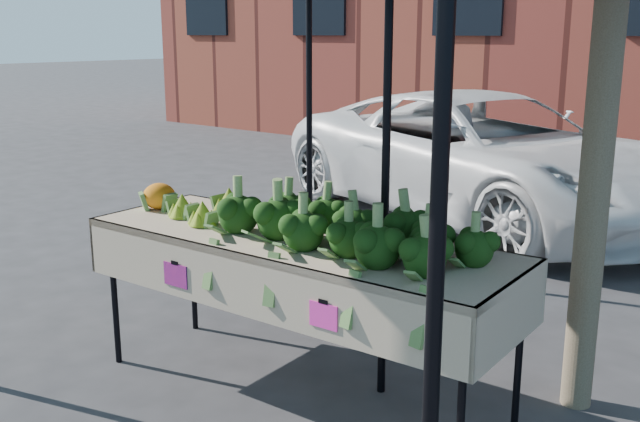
# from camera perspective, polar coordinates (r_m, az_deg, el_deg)

# --- Properties ---
(ground) EXTENTS (90.00, 90.00, 0.00)m
(ground) POSITION_cam_1_polar(r_m,az_deg,el_deg) (3.91, -0.39, -15.90)
(ground) COLOR #2B2B2E
(table) EXTENTS (2.44, 0.92, 0.90)m
(table) POSITION_cam_1_polar(r_m,az_deg,el_deg) (3.96, -1.85, -8.29)
(table) COLOR #B8A68F
(table) RESTS_ON ground
(canopy) EXTENTS (3.16, 3.16, 2.74)m
(canopy) POSITION_cam_1_polar(r_m,az_deg,el_deg) (4.03, 1.69, 5.66)
(canopy) COLOR black
(canopy) RESTS_ON ground
(broccoli_heap) EXTENTS (1.48, 0.58, 0.27)m
(broccoli_heap) POSITION_cam_1_polar(r_m,az_deg,el_deg) (3.60, 2.25, -0.77)
(broccoli_heap) COLOR black
(broccoli_heap) RESTS_ON table
(romanesco_cluster) EXTENTS (0.44, 0.48, 0.21)m
(romanesco_cluster) POSITION_cam_1_polar(r_m,az_deg,el_deg) (4.23, -8.85, 0.85)
(romanesco_cluster) COLOR #98A921
(romanesco_cluster) RESTS_ON table
(cauliflower_pair) EXTENTS (0.21, 0.21, 0.18)m
(cauliflower_pair) POSITION_cam_1_polar(r_m,az_deg,el_deg) (4.50, -12.46, 1.32)
(cauliflower_pair) COLOR orange
(cauliflower_pair) RESTS_ON table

